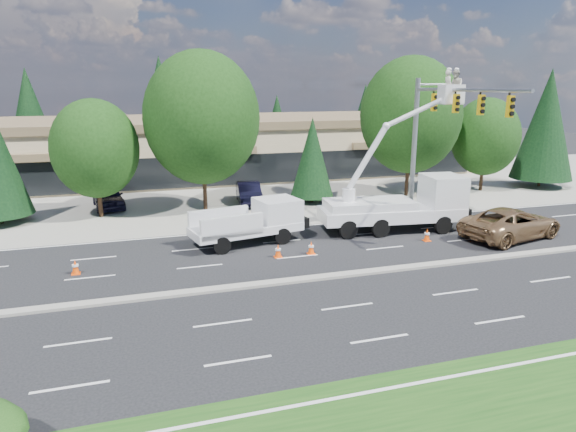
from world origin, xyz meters
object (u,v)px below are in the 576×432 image
object	(u,v)px
signal_mast	(434,127)
bucket_truck	(407,196)
utility_pickup	(254,226)
minivan	(511,223)

from	to	relation	value
signal_mast	bucket_truck	bearing A→B (deg)	-155.88
utility_pickup	bucket_truck	distance (m)	9.50
bucket_truck	minivan	world-z (taller)	bucket_truck
minivan	signal_mast	bearing A→B (deg)	19.79
bucket_truck	minivan	bearing A→B (deg)	-26.81
utility_pickup	minivan	distance (m)	14.76
signal_mast	bucket_truck	size ratio (longest dim) A/B	1.07
signal_mast	bucket_truck	world-z (taller)	bucket_truck
signal_mast	minivan	bearing A→B (deg)	-56.99
utility_pickup	minivan	size ratio (longest dim) A/B	1.02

